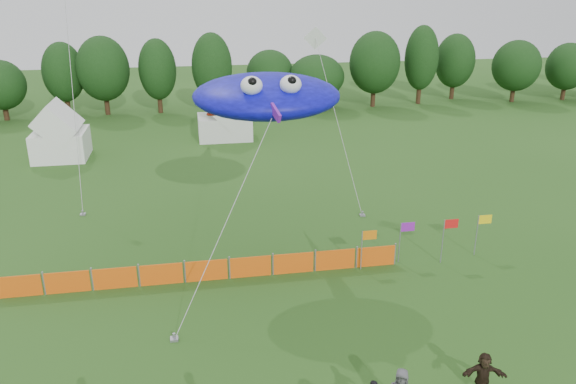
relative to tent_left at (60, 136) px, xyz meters
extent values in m
cylinder|color=#382314|center=(-7.89, 14.35, -0.81)|extent=(0.50, 0.50, 1.91)
ellipsoid|color=black|center=(-7.89, 14.35, 1.69)|extent=(4.61, 4.61, 4.30)
cylinder|color=#382314|center=(-2.38, 16.06, -0.57)|extent=(0.50, 0.50, 2.38)
ellipsoid|color=black|center=(-2.38, 16.06, 2.53)|extent=(4.09, 4.09, 5.35)
cylinder|color=#382314|center=(1.60, 15.24, -0.48)|extent=(0.50, 0.50, 2.57)
ellipsoid|color=black|center=(1.60, 15.24, 2.88)|extent=(5.20, 5.20, 5.79)
cylinder|color=#382314|center=(6.91, 15.17, -0.53)|extent=(0.50, 0.50, 2.46)
ellipsoid|color=black|center=(6.91, 15.17, 2.69)|extent=(3.78, 3.78, 5.55)
cylinder|color=#382314|center=(12.36, 13.77, -0.43)|extent=(0.50, 0.50, 2.66)
ellipsoid|color=black|center=(12.36, 13.77, 3.05)|extent=(4.05, 4.05, 5.99)
cylinder|color=#382314|center=(18.63, 16.38, -0.77)|extent=(0.50, 0.50, 1.98)
ellipsoid|color=black|center=(18.63, 16.38, 1.81)|extent=(5.06, 5.06, 4.46)
cylinder|color=#382314|center=(23.34, 14.41, -0.83)|extent=(0.50, 0.50, 1.86)
ellipsoid|color=black|center=(23.34, 14.41, 1.59)|extent=(5.86, 5.86, 4.18)
cylinder|color=#382314|center=(29.62, 14.23, -0.45)|extent=(0.50, 0.50, 2.62)
ellipsoid|color=black|center=(29.62, 14.23, 2.96)|extent=(5.41, 5.41, 5.89)
cylinder|color=#382314|center=(35.12, 14.84, -0.37)|extent=(0.50, 0.50, 2.78)
ellipsoid|color=black|center=(35.12, 14.84, 3.26)|extent=(3.67, 3.67, 6.26)
cylinder|color=#382314|center=(40.01, 16.73, -0.55)|extent=(0.50, 0.50, 2.42)
ellipsoid|color=black|center=(40.01, 16.73, 2.60)|extent=(4.46, 4.46, 5.44)
cylinder|color=#382314|center=(46.04, 13.98, -0.64)|extent=(0.50, 0.50, 2.24)
ellipsoid|color=black|center=(46.04, 13.98, 2.28)|extent=(5.26, 5.26, 5.03)
cylinder|color=#382314|center=(52.44, 14.00, -0.71)|extent=(0.50, 0.50, 2.10)
ellipsoid|color=black|center=(52.44, 14.00, 2.04)|extent=(4.74, 4.74, 4.73)
cube|color=white|center=(0.00, 0.00, -0.70)|extent=(3.88, 3.88, 2.13)
cube|color=silver|center=(12.77, 3.72, -0.77)|extent=(4.50, 3.60, 1.98)
cube|color=#E7550C|center=(2.14, -21.12, -1.26)|extent=(1.90, 0.06, 1.00)
cube|color=#E7550C|center=(4.14, -21.12, -1.26)|extent=(1.90, 0.06, 1.00)
cube|color=#E7550C|center=(6.14, -21.12, -1.26)|extent=(1.90, 0.06, 1.00)
cube|color=#E7550C|center=(8.14, -21.12, -1.26)|extent=(1.90, 0.06, 1.00)
cube|color=#E7550C|center=(10.14, -21.12, -1.26)|extent=(1.90, 0.06, 1.00)
cube|color=#E7550C|center=(12.14, -21.12, -1.26)|extent=(1.90, 0.06, 1.00)
cube|color=#E7550C|center=(14.14, -21.12, -1.26)|extent=(1.90, 0.06, 1.00)
cube|color=#E7550C|center=(16.14, -21.12, -1.26)|extent=(1.90, 0.06, 1.00)
cube|color=#E7550C|center=(18.14, -21.12, -1.26)|extent=(1.90, 0.06, 1.00)
cylinder|color=gray|center=(17.35, -21.32, -0.78)|extent=(0.06, 0.06, 1.96)
cube|color=orange|center=(17.70, -21.32, -0.03)|extent=(0.70, 0.02, 0.45)
cylinder|color=gray|center=(19.35, -20.96, -0.73)|extent=(0.06, 0.06, 2.06)
cube|color=purple|center=(19.70, -20.96, 0.08)|extent=(0.70, 0.02, 0.45)
cylinder|color=gray|center=(21.35, -21.36, -0.64)|extent=(0.06, 0.06, 2.24)
cube|color=red|center=(21.70, -21.36, 0.26)|extent=(0.70, 0.02, 0.45)
cylinder|color=gray|center=(23.35, -20.89, -0.71)|extent=(0.06, 0.06, 2.11)
cube|color=yellow|center=(23.70, -20.89, 0.13)|extent=(0.70, 0.02, 0.45)
imported|color=black|center=(18.71, -30.28, -0.99)|extent=(1.50, 0.75, 1.55)
ellipsoid|color=#100FDD|center=(13.21, -19.55, 6.29)|extent=(6.97, 5.57, 2.28)
sphere|color=white|center=(12.40, -20.96, 6.99)|extent=(0.91, 0.91, 0.91)
sphere|color=white|center=(14.03, -20.96, 6.99)|extent=(0.91, 0.91, 0.91)
ellipsoid|color=red|center=(11.47, -19.33, 5.69)|extent=(1.91, 0.84, 0.30)
ellipsoid|color=red|center=(14.95, -19.33, 5.69)|extent=(1.91, 0.84, 0.30)
cube|color=purple|center=(13.21, -22.05, 6.07)|extent=(0.37, 0.96, 0.70)
cylinder|color=#A5A5A5|center=(10.97, -23.60, 2.11)|extent=(4.53, 3.83, 7.77)
cube|color=gray|center=(8.72, -25.50, -1.71)|extent=(0.30, 0.30, 0.10)
cube|color=white|center=(17.74, -9.17, 7.75)|extent=(1.43, 0.39, 1.43)
cylinder|color=#A5A5A5|center=(18.55, -12.16, 2.99)|extent=(1.64, 6.01, 9.53)
cube|color=gray|center=(19.35, -15.15, -1.71)|extent=(0.30, 0.30, 0.10)
cylinder|color=#A5A5A5|center=(3.10, -9.06, 4.94)|extent=(0.53, 6.20, 13.42)
cube|color=gray|center=(3.35, -12.15, -1.71)|extent=(0.30, 0.30, 0.10)
camera|label=1|loc=(9.80, -43.92, 10.95)|focal=35.00mm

